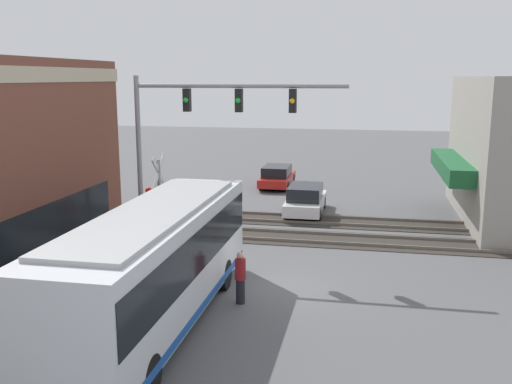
% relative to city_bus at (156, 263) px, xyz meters
% --- Properties ---
extents(ground_plane, '(120.00, 120.00, 0.00)m').
position_rel_city_bus_xyz_m(ground_plane, '(3.69, -2.80, -1.87)').
color(ground_plane, '#565659').
extents(city_bus, '(10.70, 2.59, 3.39)m').
position_rel_city_bus_xyz_m(city_bus, '(0.00, 0.00, 0.00)').
color(city_bus, silver).
rests_on(city_bus, ground).
extents(traffic_signal_gantry, '(0.42, 8.49, 6.99)m').
position_rel_city_bus_xyz_m(traffic_signal_gantry, '(7.44, 0.90, 3.37)').
color(traffic_signal_gantry, gray).
rests_on(traffic_signal_gantry, ground).
extents(crossing_signal, '(1.41, 1.18, 3.81)m').
position_rel_city_bus_xyz_m(crossing_signal, '(7.68, 2.78, 0.43)').
color(crossing_signal, gray).
rests_on(crossing_signal, ground).
extents(rail_track_near, '(2.60, 60.00, 0.15)m').
position_rel_city_bus_xyz_m(rail_track_near, '(9.69, -2.80, -1.84)').
color(rail_track_near, '#332D28').
rests_on(rail_track_near, ground).
extents(rail_track_far, '(2.60, 60.00, 0.15)m').
position_rel_city_bus_xyz_m(rail_track_far, '(12.89, -2.80, -1.84)').
color(rail_track_far, '#332D28').
rests_on(rail_track_far, ground).
extents(parked_car_white, '(4.52, 1.82, 1.52)m').
position_rel_city_bus_xyz_m(parked_car_white, '(14.30, -2.60, -1.17)').
color(parked_car_white, silver).
rests_on(parked_car_white, ground).
extents(parked_car_red, '(4.46, 1.82, 1.39)m').
position_rel_city_bus_xyz_m(parked_car_red, '(21.26, -0.00, -1.22)').
color(parked_car_red, '#B21E19').
rests_on(parked_car_red, ground).
extents(pedestrian_near_bus, '(0.34, 0.34, 1.66)m').
position_rel_city_bus_xyz_m(pedestrian_near_bus, '(2.05, -1.94, -1.03)').
color(pedestrian_near_bus, black).
rests_on(pedestrian_near_bus, ground).
extents(pedestrian_at_crossing, '(0.34, 0.34, 1.80)m').
position_rel_city_bus_xyz_m(pedestrian_at_crossing, '(8.39, 1.89, -0.94)').
color(pedestrian_at_crossing, black).
rests_on(pedestrian_at_crossing, ground).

